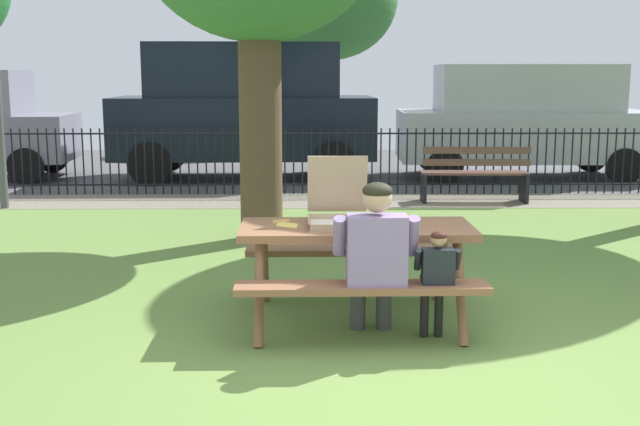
{
  "coord_description": "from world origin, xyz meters",
  "views": [
    {
      "loc": [
        -0.73,
        -4.87,
        1.94
      ],
      "look_at": [
        -0.64,
        1.83,
        0.75
      ],
      "focal_mm": 44.63,
      "sensor_mm": 36.0,
      "label": 1
    }
  ],
  "objects_px": {
    "child_at_table": "(436,275)",
    "parked_car_left": "(245,107)",
    "pizza_box_open": "(338,208)",
    "pizza_slice_on_table": "(286,223)",
    "adult_at_table": "(375,254)",
    "parked_car_center": "(525,119)",
    "park_bench_center": "(474,175)",
    "picnic_table_foreground": "(356,247)"
  },
  "relations": [
    {
      "from": "adult_at_table",
      "to": "pizza_slice_on_table",
      "type": "bearing_deg",
      "value": 139.19
    },
    {
      "from": "park_bench_center",
      "to": "parked_car_center",
      "type": "relative_size",
      "value": 0.35
    },
    {
      "from": "picnic_table_foreground",
      "to": "pizza_box_open",
      "type": "distance_m",
      "value": 0.34
    },
    {
      "from": "parked_car_center",
      "to": "pizza_slice_on_table",
      "type": "bearing_deg",
      "value": -115.86
    },
    {
      "from": "pizza_slice_on_table",
      "to": "park_bench_center",
      "type": "bearing_deg",
      "value": 65.08
    },
    {
      "from": "child_at_table",
      "to": "parked_car_left",
      "type": "xyz_separation_m",
      "value": [
        -2.09,
        9.19,
        0.79
      ]
    },
    {
      "from": "park_bench_center",
      "to": "parked_car_left",
      "type": "bearing_deg",
      "value": 142.29
    },
    {
      "from": "pizza_slice_on_table",
      "to": "child_at_table",
      "type": "relative_size",
      "value": 0.34
    },
    {
      "from": "pizza_box_open",
      "to": "parked_car_left",
      "type": "distance_m",
      "value": 8.7
    },
    {
      "from": "child_at_table",
      "to": "parked_car_left",
      "type": "relative_size",
      "value": 0.18
    },
    {
      "from": "pizza_box_open",
      "to": "child_at_table",
      "type": "bearing_deg",
      "value": -41.92
    },
    {
      "from": "adult_at_table",
      "to": "park_bench_center",
      "type": "bearing_deg",
      "value": 72.3
    },
    {
      "from": "adult_at_table",
      "to": "parked_car_center",
      "type": "distance_m",
      "value": 9.82
    },
    {
      "from": "child_at_table",
      "to": "pizza_box_open",
      "type": "bearing_deg",
      "value": 138.08
    },
    {
      "from": "pizza_slice_on_table",
      "to": "park_bench_center",
      "type": "relative_size",
      "value": 0.18
    },
    {
      "from": "pizza_box_open",
      "to": "park_bench_center",
      "type": "height_order",
      "value": "pizza_box_open"
    },
    {
      "from": "parked_car_left",
      "to": "pizza_box_open",
      "type": "bearing_deg",
      "value": -80.67
    },
    {
      "from": "picnic_table_foreground",
      "to": "adult_at_table",
      "type": "bearing_deg",
      "value": -78.03
    },
    {
      "from": "pizza_slice_on_table",
      "to": "child_at_table",
      "type": "bearing_deg",
      "value": -28.44
    },
    {
      "from": "picnic_table_foreground",
      "to": "park_bench_center",
      "type": "bearing_deg",
      "value": 69.95
    },
    {
      "from": "pizza_slice_on_table",
      "to": "parked_car_center",
      "type": "height_order",
      "value": "parked_car_center"
    },
    {
      "from": "pizza_box_open",
      "to": "child_at_table",
      "type": "xyz_separation_m",
      "value": [
        0.68,
        -0.61,
        -0.38
      ]
    },
    {
      "from": "pizza_slice_on_table",
      "to": "child_at_table",
      "type": "distance_m",
      "value": 1.27
    },
    {
      "from": "picnic_table_foreground",
      "to": "parked_car_center",
      "type": "xyz_separation_m",
      "value": [
        3.62,
        8.66,
        0.5
      ]
    },
    {
      "from": "parked_car_center",
      "to": "parked_car_left",
      "type": "bearing_deg",
      "value": 180.0
    },
    {
      "from": "pizza_slice_on_table",
      "to": "adult_at_table",
      "type": "distance_m",
      "value": 0.87
    },
    {
      "from": "child_at_table",
      "to": "park_bench_center",
      "type": "relative_size",
      "value": 0.52
    },
    {
      "from": "pizza_slice_on_table",
      "to": "park_bench_center",
      "type": "xyz_separation_m",
      "value": [
        2.67,
        5.75,
        -0.36
      ]
    },
    {
      "from": "park_bench_center",
      "to": "parked_car_center",
      "type": "height_order",
      "value": "parked_car_center"
    },
    {
      "from": "pizza_box_open",
      "to": "park_bench_center",
      "type": "bearing_deg",
      "value": 68.46
    },
    {
      "from": "picnic_table_foreground",
      "to": "park_bench_center",
      "type": "distance_m",
      "value": 6.2
    },
    {
      "from": "pizza_box_open",
      "to": "child_at_table",
      "type": "distance_m",
      "value": 0.99
    },
    {
      "from": "pizza_box_open",
      "to": "park_bench_center",
      "type": "relative_size",
      "value": 0.34
    },
    {
      "from": "park_bench_center",
      "to": "pizza_box_open",
      "type": "bearing_deg",
      "value": -111.54
    },
    {
      "from": "pizza_slice_on_table",
      "to": "parked_car_center",
      "type": "relative_size",
      "value": 0.06
    },
    {
      "from": "adult_at_table",
      "to": "child_at_table",
      "type": "bearing_deg",
      "value": -3.23
    },
    {
      "from": "child_at_table",
      "to": "parked_car_center",
      "type": "relative_size",
      "value": 0.18
    },
    {
      "from": "pizza_slice_on_table",
      "to": "parked_car_left",
      "type": "xyz_separation_m",
      "value": [
        -1.0,
        8.59,
        0.53
      ]
    },
    {
      "from": "adult_at_table",
      "to": "child_at_table",
      "type": "relative_size",
      "value": 1.41
    },
    {
      "from": "parked_car_left",
      "to": "child_at_table",
      "type": "bearing_deg",
      "value": -77.19
    },
    {
      "from": "pizza_box_open",
      "to": "adult_at_table",
      "type": "height_order",
      "value": "pizza_box_open"
    },
    {
      "from": "picnic_table_foreground",
      "to": "child_at_table",
      "type": "distance_m",
      "value": 0.76
    }
  ]
}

